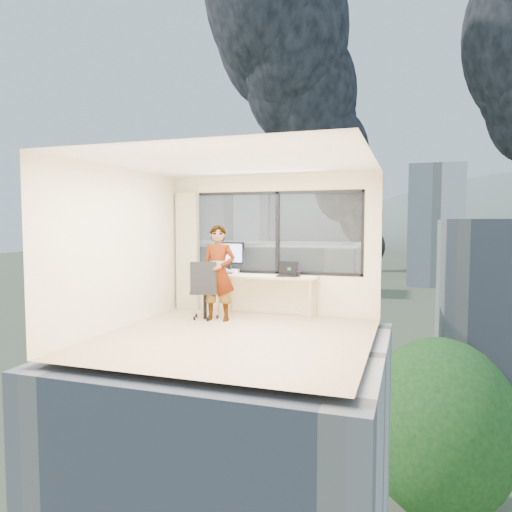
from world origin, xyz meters
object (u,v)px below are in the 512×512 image
at_px(game_console, 230,271).
at_px(handbag, 290,270).
at_px(desk, 267,296).
at_px(laptop, 287,270).
at_px(person, 218,273).
at_px(monitor, 230,257).
at_px(chair, 205,289).

height_order(game_console, handbag, handbag).
distance_m(desk, laptop, 0.62).
height_order(person, handbag, person).
relative_size(monitor, laptop, 1.56).
bearing_deg(chair, person, -23.82).
xyz_separation_m(game_console, laptop, (1.18, -0.20, 0.08)).
relative_size(chair, handbag, 4.21).
xyz_separation_m(laptop, handbag, (-0.00, 0.18, -0.02)).
bearing_deg(person, game_console, 90.75).
bearing_deg(handbag, person, -129.22).
height_order(desk, person, person).
distance_m(person, handbag, 1.35).
bearing_deg(desk, handbag, 23.72).
xyz_separation_m(game_console, handbag, (1.18, -0.02, 0.06)).
xyz_separation_m(person, laptop, (1.08, 0.63, 0.03)).
relative_size(person, handbag, 6.65).
height_order(monitor, laptop, monitor).
xyz_separation_m(desk, person, (-0.70, -0.64, 0.46)).
distance_m(desk, person, 1.06).
xyz_separation_m(monitor, game_console, (0.00, 0.04, -0.27)).
height_order(person, game_console, person).
bearing_deg(chair, desk, 14.25).
bearing_deg(handbag, desk, -142.21).
relative_size(game_console, handbag, 1.18).
distance_m(chair, monitor, 0.94).
bearing_deg(game_console, chair, -101.66).
bearing_deg(monitor, laptop, -2.78).
height_order(chair, game_console, chair).
distance_m(chair, handbag, 1.59).
bearing_deg(person, desk, 36.38).
bearing_deg(game_console, handbag, -0.71).
bearing_deg(game_console, monitor, -89.51).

